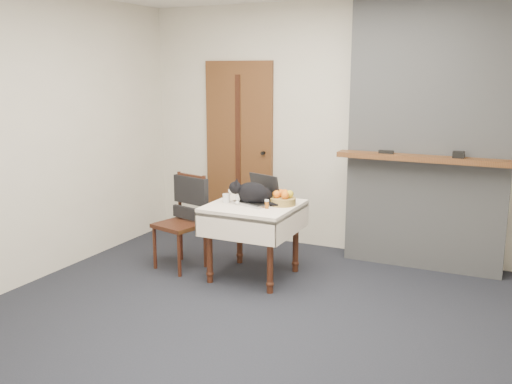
% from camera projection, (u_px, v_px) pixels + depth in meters
% --- Properties ---
extents(ground, '(4.50, 4.50, 0.00)m').
position_uv_depth(ground, '(262.00, 319.00, 4.44)').
color(ground, black).
rests_on(ground, ground).
extents(room_shell, '(4.52, 4.01, 2.61)m').
position_uv_depth(room_shell, '(287.00, 88.00, 4.48)').
color(room_shell, beige).
rests_on(room_shell, ground).
extents(door, '(0.82, 0.10, 2.00)m').
position_uv_depth(door, '(239.00, 151.00, 6.48)').
color(door, brown).
rests_on(door, ground).
extents(chimney, '(1.62, 0.48, 2.60)m').
position_uv_depth(chimney, '(429.00, 135.00, 5.42)').
color(chimney, gray).
rests_on(chimney, ground).
extents(side_table, '(0.78, 0.78, 0.70)m').
position_uv_depth(side_table, '(254.00, 216.00, 5.23)').
color(side_table, '#361F0E').
rests_on(side_table, ground).
extents(laptop, '(0.43, 0.40, 0.26)m').
position_uv_depth(laptop, '(258.00, 196.00, 5.24)').
color(laptop, '#B7B7BC').
rests_on(laptop, side_table).
extents(cat, '(0.49, 0.28, 0.23)m').
position_uv_depth(cat, '(253.00, 194.00, 5.18)').
color(cat, black).
rests_on(cat, side_table).
extents(cream_jar, '(0.07, 0.07, 0.08)m').
position_uv_depth(cream_jar, '(226.00, 198.00, 5.26)').
color(cream_jar, white).
rests_on(cream_jar, side_table).
extents(pill_bottle, '(0.04, 0.04, 0.08)m').
position_uv_depth(pill_bottle, '(267.00, 204.00, 5.03)').
color(pill_bottle, '#9B4E13').
rests_on(pill_bottle, side_table).
extents(fruit_basket, '(0.24, 0.24, 0.14)m').
position_uv_depth(fruit_basket, '(283.00, 199.00, 5.17)').
color(fruit_basket, '#AA8844').
rests_on(fruit_basket, side_table).
extents(desk_clutter, '(0.12, 0.06, 0.01)m').
position_uv_depth(desk_clutter, '(277.00, 205.00, 5.17)').
color(desk_clutter, black).
rests_on(desk_clutter, side_table).
extents(chair, '(0.50, 0.49, 0.91)m').
position_uv_depth(chair, '(186.00, 208.00, 5.54)').
color(chair, '#361F0E').
rests_on(chair, ground).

